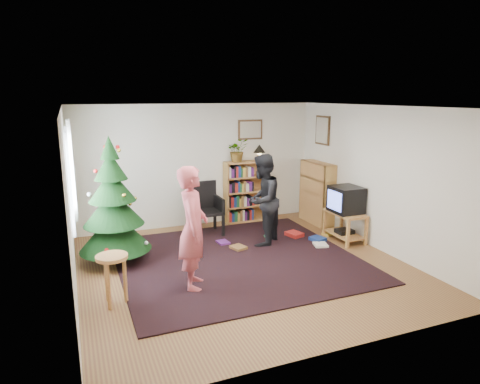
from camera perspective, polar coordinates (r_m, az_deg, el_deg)
name	(u,v)px	position (r m, az deg, el deg)	size (l,w,h in m)	color
floor	(244,266)	(6.92, 0.57, -9.87)	(5.00, 5.00, 0.00)	brown
ceiling	(245,107)	(6.38, 0.62, 11.30)	(5.00, 5.00, 0.00)	white
wall_back	(198,165)	(8.86, -5.58, 3.55)	(5.00, 0.02, 2.50)	silver
wall_front	(339,240)	(4.42, 13.11, -6.31)	(5.00, 0.02, 2.50)	silver
wall_left	(69,205)	(6.07, -21.80, -1.65)	(0.02, 5.00, 2.50)	silver
wall_right	(377,178)	(7.82, 17.80, 1.75)	(0.02, 5.00, 2.50)	silver
rug	(237,259)	(7.17, -0.35, -8.94)	(3.80, 3.60, 0.02)	black
window_pane	(70,178)	(6.61, -21.77, 1.70)	(0.04, 1.20, 1.40)	silver
curtain	(72,170)	(7.30, -21.50, 2.70)	(0.06, 0.35, 1.60)	white
picture_back	(250,130)	(9.14, 1.38, 8.32)	(0.55, 0.03, 0.42)	#4C3319
picture_right	(323,130)	(9.12, 10.96, 8.08)	(0.03, 0.50, 0.60)	#4C3319
christmas_tree	(113,211)	(7.11, -16.52, -2.47)	(1.14, 1.14, 2.07)	#3F2816
bookshelf_back	(246,191)	(9.15, 0.84, 0.18)	(0.95, 0.30, 1.30)	#C28F45
bookshelf_right	(317,192)	(9.16, 10.24, -0.02)	(0.30, 0.95, 1.30)	#C28F45
tv_stand	(345,224)	(8.23, 13.79, -4.15)	(0.45, 0.81, 0.55)	#C28F45
crt_tv	(346,199)	(8.10, 13.95, -0.96)	(0.51, 0.55, 0.48)	black
armchair	(205,206)	(8.37, -4.71, -1.87)	(0.56, 0.56, 1.02)	black
stool	(112,267)	(5.79, -16.65, -9.50)	(0.41, 0.41, 0.68)	#C28F45
person_standing	(193,228)	(5.97, -6.28, -4.79)	(0.64, 0.42, 1.74)	#B4484E
person_by_chair	(262,200)	(7.66, 3.00, -1.09)	(0.81, 0.63, 1.66)	black
potted_plant	(237,150)	(8.93, -0.34, 5.58)	(0.44, 0.38, 0.48)	gray
table_lamp	(259,150)	(9.12, 2.60, 5.65)	(0.26, 0.26, 0.34)	#A57F33
floor_clutter	(285,240)	(8.04, 6.01, -6.32)	(2.26, 0.98, 0.08)	#A51E19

